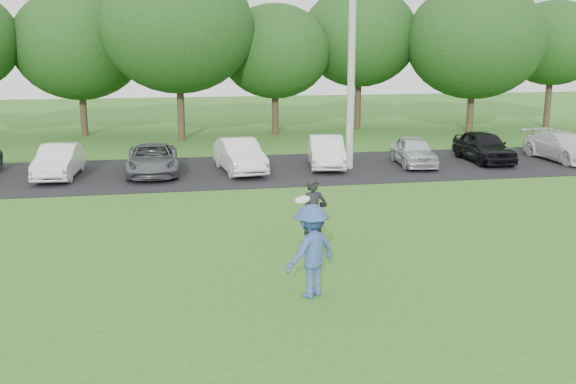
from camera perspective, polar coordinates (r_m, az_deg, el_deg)
ground at (r=12.07m, az=3.14°, el=-9.69°), size 100.00×100.00×0.00m
parking_lot at (r=24.41m, az=-4.16°, el=1.93°), size 32.00×6.50×0.03m
utility_pole at (r=24.48m, az=5.73°, el=14.36°), size 0.28×0.28×10.60m
frisbee_player at (r=12.03m, az=2.05°, el=-5.24°), size 1.32×1.17×1.98m
camera_bystander at (r=15.04m, az=2.31°, el=-1.85°), size 0.65×0.49×1.62m
parked_cars at (r=24.22m, az=-4.93°, el=3.26°), size 28.38×4.85×1.24m
tree_row at (r=33.84m, az=-3.65°, el=13.30°), size 42.39×9.85×8.64m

